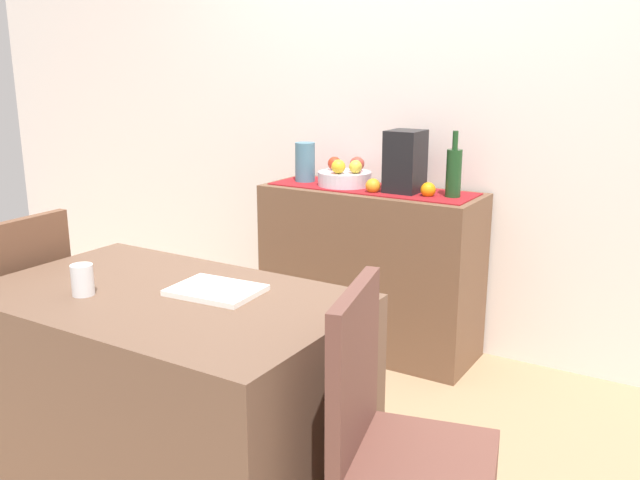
% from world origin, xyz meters
% --- Properties ---
extents(ground_plane, '(6.40, 6.40, 0.02)m').
position_xyz_m(ground_plane, '(0.00, 0.00, -0.01)').
color(ground_plane, '#A2805C').
rests_on(ground_plane, ground).
extents(room_wall_rear, '(6.40, 0.06, 2.70)m').
position_xyz_m(room_wall_rear, '(0.00, 1.18, 1.35)').
color(room_wall_rear, silver).
rests_on(room_wall_rear, ground).
extents(sideboard_console, '(1.11, 0.42, 0.84)m').
position_xyz_m(sideboard_console, '(-0.12, 0.92, 0.42)').
color(sideboard_console, brown).
rests_on(sideboard_console, ground).
extents(table_runner, '(1.04, 0.32, 0.01)m').
position_xyz_m(table_runner, '(-0.12, 0.92, 0.85)').
color(table_runner, maroon).
rests_on(table_runner, sideboard_console).
extents(fruit_bowl, '(0.27, 0.27, 0.07)m').
position_xyz_m(fruit_bowl, '(-0.27, 0.92, 0.88)').
color(fruit_bowl, silver).
rests_on(fruit_bowl, table_runner).
extents(apple_rear, '(0.07, 0.07, 0.07)m').
position_xyz_m(apple_rear, '(-0.27, 0.85, 0.95)').
color(apple_rear, gold).
rests_on(apple_rear, fruit_bowl).
extents(apple_center, '(0.07, 0.07, 0.07)m').
position_xyz_m(apple_center, '(-0.20, 0.91, 0.95)').
color(apple_center, gold).
rests_on(apple_center, fruit_bowl).
extents(apple_left, '(0.07, 0.07, 0.07)m').
position_xyz_m(apple_left, '(-0.34, 0.94, 0.95)').
color(apple_left, '#AF2F18').
rests_on(apple_left, fruit_bowl).
extents(apple_front, '(0.07, 0.07, 0.07)m').
position_xyz_m(apple_front, '(-0.22, 0.97, 0.96)').
color(apple_front, '#A83A2E').
rests_on(apple_front, fruit_bowl).
extents(wine_bottle, '(0.07, 0.07, 0.31)m').
position_xyz_m(wine_bottle, '(0.31, 0.92, 0.96)').
color(wine_bottle, '#1A401C').
rests_on(wine_bottle, sideboard_console).
extents(coffee_maker, '(0.16, 0.18, 0.30)m').
position_xyz_m(coffee_maker, '(0.06, 0.92, 0.99)').
color(coffee_maker, black).
rests_on(coffee_maker, sideboard_console).
extents(ceramic_vase, '(0.10, 0.10, 0.21)m').
position_xyz_m(ceramic_vase, '(-0.51, 0.92, 0.95)').
color(ceramic_vase, teal).
rests_on(ceramic_vase, sideboard_console).
extents(orange_loose_near_bowl, '(0.07, 0.07, 0.07)m').
position_xyz_m(orange_loose_near_bowl, '(-0.06, 0.83, 0.88)').
color(orange_loose_near_bowl, orange).
rests_on(orange_loose_near_bowl, sideboard_console).
extents(orange_loose_end, '(0.07, 0.07, 0.07)m').
position_xyz_m(orange_loose_end, '(0.21, 0.88, 0.88)').
color(orange_loose_end, orange).
rests_on(orange_loose_end, sideboard_console).
extents(dining_table, '(1.23, 0.74, 0.74)m').
position_xyz_m(dining_table, '(-0.09, -0.58, 0.37)').
color(dining_table, brown).
rests_on(dining_table, ground).
extents(open_book, '(0.30, 0.23, 0.02)m').
position_xyz_m(open_book, '(0.05, -0.48, 0.75)').
color(open_book, white).
rests_on(open_book, dining_table).
extents(coffee_cup, '(0.07, 0.07, 0.10)m').
position_xyz_m(coffee_cup, '(-0.30, -0.72, 0.79)').
color(coffee_cup, silver).
rests_on(coffee_cup, dining_table).
extents(chair_near_window, '(0.42, 0.42, 0.90)m').
position_xyz_m(chair_near_window, '(-0.97, -0.58, 0.27)').
color(chair_near_window, brown).
rests_on(chair_near_window, ground).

